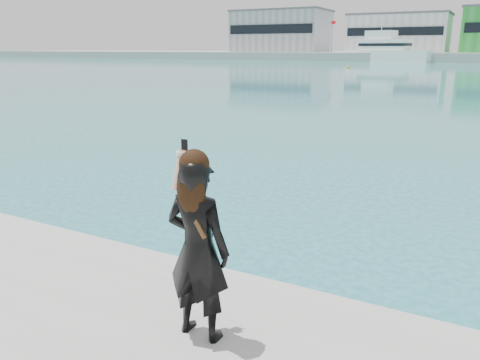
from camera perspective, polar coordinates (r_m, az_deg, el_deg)
The scene contains 6 objects.
warehouse_grey_left at distance 142.53m, azimuth 5.04°, elevation 17.63°, with size 26.52×16.36×11.50m.
warehouse_white at distance 133.00m, azimuth 18.80°, elevation 16.60°, with size 24.48×15.35×9.50m.
flagpole_left at distance 129.99m, azimuth 11.02°, elevation 17.06°, with size 1.28×0.16×8.00m.
motor_yacht at distance 117.23m, azimuth 17.43°, elevation 14.86°, with size 20.20×9.61×9.09m.
buoy_far at distance 78.91m, azimuth 13.05°, elevation 13.18°, with size 0.50×0.50×0.50m, color yellow.
woman at distance 3.68m, azimuth -5.21°, elevation -7.81°, with size 0.54×0.37×1.58m.
Camera 1 is at (1.13, -2.94, 3.07)m, focal length 35.00 mm.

